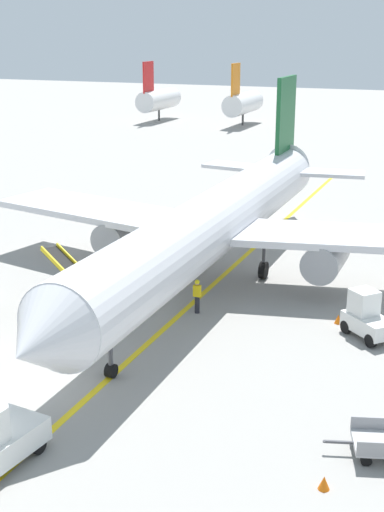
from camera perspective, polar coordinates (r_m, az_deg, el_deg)
name	(u,v)px	position (r m, az deg, el deg)	size (l,w,h in m)	color
ground_plane	(46,392)	(27.86, -11.62, -10.63)	(300.00, 300.00, 0.00)	gray
taxi_line_yellow	(144,347)	(30.95, -3.87, -7.28)	(0.30, 80.00, 0.01)	yellow
airliner	(217,221)	(37.66, 2.03, 2.85)	(28.61, 35.21, 10.10)	silver
baggage_tug_by_cargo_door	(367,317)	(32.47, 13.84, -4.78)	(2.66, 2.57, 2.10)	silver
belt_loader_forward_hold	(81,293)	(35.21, -8.85, -2.94)	(5.02, 3.41, 2.59)	silver
ground_crew_marshaller	(197,295)	(34.13, 0.41, -3.15)	(0.36, 0.24, 1.70)	#26262D
safety_cone_nose_left	(324,483)	(22.47, 10.53, -17.43)	(0.36, 0.36, 0.44)	orange
safety_cone_nose_right	(150,248)	(43.97, -3.41, 0.67)	(0.36, 0.36, 0.44)	orange
safety_cone_wingtip_left	(113,237)	(46.39, -6.32, 1.50)	(0.36, 0.36, 0.44)	orange
safety_cone_wingtip_right	(338,319)	(33.86, 11.64, -4.97)	(0.36, 0.36, 0.44)	orange
distant_aircraft_far_left	(158,99)	(109.17, -2.71, 12.46)	(3.00, 10.10, 8.80)	silver
distant_aircraft_mid_left	(243,103)	(103.75, 4.10, 12.16)	(3.00, 10.10, 8.80)	silver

